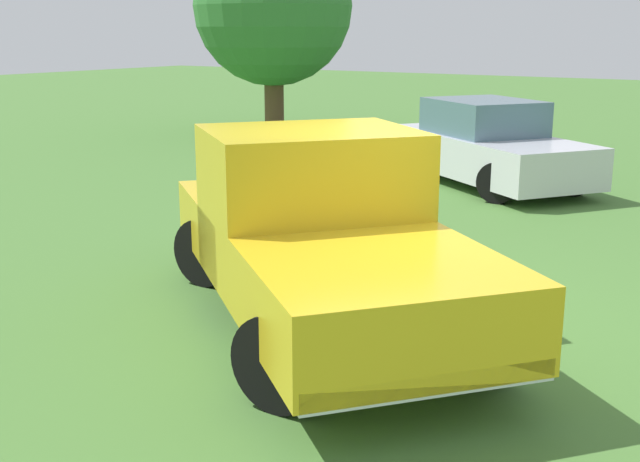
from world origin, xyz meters
TOP-DOWN VIEW (x-y plane):
  - ground_plane at (0.00, 0.00)m, footprint 80.00×80.00m
  - pickup_truck at (-0.66, -0.64)m, footprint 4.89×4.47m
  - sedan_near at (-1.93, 6.76)m, footprint 4.47×3.84m
  - tree_back_right at (-9.30, 10.45)m, footprint 4.05×4.05m

SIDE VIEW (x-z plane):
  - ground_plane at x=0.00m, z-range 0.00..0.00m
  - sedan_near at x=-1.93m, z-range -0.06..1.42m
  - pickup_truck at x=-0.66m, z-range 0.02..1.81m
  - tree_back_right at x=-9.30m, z-range 0.60..5.88m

